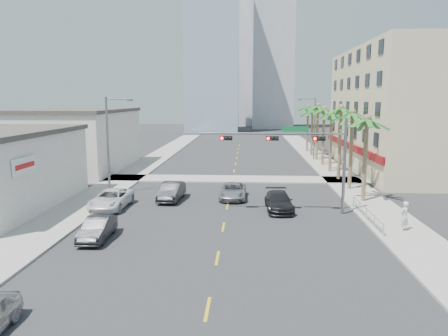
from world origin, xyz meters
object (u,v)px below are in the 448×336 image
object	(u,v)px
car_parked_mid	(97,229)
car_lane_right	(279,201)
pedestrian	(404,216)
car_parked_far	(111,199)
car_lane_left	(172,191)
traffic_signal_mast	(302,149)
car_lane_center	(233,191)

from	to	relation	value
car_parked_mid	car_lane_right	distance (m)	14.36
pedestrian	car_parked_far	bearing A→B (deg)	-48.38
car_lane_left	car_parked_mid	bearing A→B (deg)	-100.94
traffic_signal_mast	car_parked_mid	bearing A→B (deg)	-152.52
car_parked_mid	car_lane_left	bearing A→B (deg)	74.00
traffic_signal_mast	pedestrian	bearing A→B (deg)	-35.90
car_parked_far	car_lane_left	xyz separation A→B (m)	(4.40, 3.14, 0.03)
car_lane_right	pedestrian	world-z (taller)	pedestrian
car_lane_right	car_lane_left	bearing A→B (deg)	159.24
car_parked_mid	car_lane_center	xyz separation A→B (m)	(8.16, 11.91, -0.01)
traffic_signal_mast	car_parked_far	size ratio (longest dim) A/B	2.04
car_parked_far	car_lane_left	distance (m)	5.41
car_parked_far	traffic_signal_mast	bearing A→B (deg)	-1.50
traffic_signal_mast	car_parked_far	world-z (taller)	traffic_signal_mast
traffic_signal_mast	car_lane_right	xyz separation A→B (m)	(-1.63, 0.90, -4.33)
traffic_signal_mast	car_parked_mid	xyz separation A→B (m)	(-13.58, -7.07, -4.36)
car_lane_center	car_lane_left	bearing A→B (deg)	-169.62
car_lane_center	car_lane_right	xyz separation A→B (m)	(3.80, -3.95, 0.04)
car_parked_mid	car_lane_right	world-z (taller)	car_lane_right
car_parked_mid	car_parked_far	distance (m)	8.04
car_parked_far	car_lane_right	world-z (taller)	car_parked_far
car_parked_mid	car_lane_left	xyz separation A→B (m)	(2.80, 11.03, 0.09)
traffic_signal_mast	car_lane_left	xyz separation A→B (m)	(-10.78, 3.96, -4.27)
traffic_signal_mast	car_lane_left	distance (m)	12.26
car_lane_right	car_parked_mid	bearing A→B (deg)	-148.61
traffic_signal_mast	car_lane_center	world-z (taller)	traffic_signal_mast
car_parked_far	car_lane_left	size ratio (longest dim) A/B	1.14
traffic_signal_mast	car_lane_left	bearing A→B (deg)	159.84
car_lane_center	car_lane_right	world-z (taller)	car_lane_right
car_lane_right	pedestrian	xyz separation A→B (m)	(7.90, -5.44, 0.40)
car_lane_right	traffic_signal_mast	bearing A→B (deg)	-31.07
car_lane_left	traffic_signal_mast	bearing A→B (deg)	-16.85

